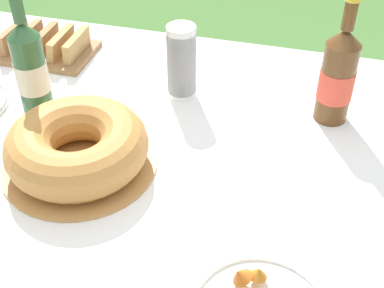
% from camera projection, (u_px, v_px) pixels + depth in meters
% --- Properties ---
extents(garden_table, '(1.86, 1.20, 0.71)m').
position_uv_depth(garden_table, '(167.00, 194.00, 1.16)').
color(garden_table, brown).
rests_on(garden_table, ground_plane).
extents(tablecloth, '(1.87, 1.21, 0.10)m').
position_uv_depth(tablecloth, '(167.00, 179.00, 1.13)').
color(tablecloth, white).
rests_on(tablecloth, garden_table).
extents(bundt_cake, '(0.33, 0.33, 0.11)m').
position_uv_depth(bundt_cake, '(77.00, 147.00, 1.11)').
color(bundt_cake, '#B78447').
rests_on(bundt_cake, tablecloth).
extents(cup_stack, '(0.07, 0.07, 0.19)m').
position_uv_depth(cup_stack, '(182.00, 62.00, 1.29)').
color(cup_stack, white).
rests_on(cup_stack, tablecloth).
extents(cider_bottle_green, '(0.08, 0.08, 0.31)m').
position_uv_depth(cider_bottle_green, '(30.00, 68.00, 1.23)').
color(cider_bottle_green, '#2D562D').
rests_on(cider_bottle_green, tablecloth).
extents(cider_bottle_amber, '(0.08, 0.08, 0.31)m').
position_uv_depth(cider_bottle_amber, '(338.00, 76.00, 1.20)').
color(cider_bottle_amber, brown).
rests_on(cider_bottle_amber, tablecloth).
extents(bread_board, '(0.26, 0.18, 0.07)m').
position_uv_depth(bread_board, '(46.00, 46.00, 1.49)').
color(bread_board, olive).
rests_on(bread_board, tablecloth).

